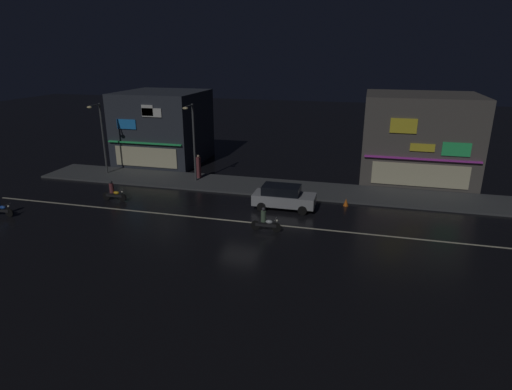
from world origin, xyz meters
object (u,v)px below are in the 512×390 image
Objects in this scene: traffic_cone at (346,202)px; parked_car_near_kerb at (283,197)px; streetlamp_mid at (193,136)px; motorcycle_lead at (113,192)px; motorcycle_opposite_lane at (0,207)px; motorcycle_following at (265,221)px; pedestrian_on_sidewalk at (199,167)px; streetlamp_west at (101,132)px.

parked_car_near_kerb is at bearing -158.74° from traffic_cone.
motorcycle_lead is (-4.07, -5.68, -3.31)m from streetlamp_mid.
streetlamp_mid reaches higher than traffic_cone.
motorcycle_following is at bearing -177.08° from motorcycle_opposite_lane.
streetlamp_west is at bearing 59.73° from pedestrian_on_sidewalk.
streetlamp_west is 17.73m from parked_car_near_kerb.
parked_car_near_kerb is at bearing -14.40° from streetlamp_west.
motorcycle_opposite_lane is (-5.63, -4.62, 0.00)m from motorcycle_lead.
parked_car_near_kerb is 4.15m from motorcycle_following.
streetlamp_mid is at bearing 146.28° from pedestrian_on_sidewalk.
pedestrian_on_sidewalk is at bearing 51.57° from motorcycle_lead.
motorcycle_lead and motorcycle_opposite_lane have the same top height.
streetlamp_mid is 13.34m from traffic_cone.
streetlamp_west is 21.62m from traffic_cone.
streetlamp_mid reaches higher than motorcycle_following.
streetlamp_west reaches higher than traffic_cone.
pedestrian_on_sidewalk reaches higher than traffic_cone.
pedestrian_on_sidewalk is at bearing 148.03° from parked_car_near_kerb.
motorcycle_lead is (4.50, -5.87, -3.19)m from streetlamp_west.
pedestrian_on_sidewalk reaches higher than motorcycle_lead.
motorcycle_lead is at bearing 112.98° from pedestrian_on_sidewalk.
motorcycle_following is (12.10, -2.61, 0.00)m from motorcycle_lead.
traffic_cone is (12.58, -2.51, -3.66)m from streetlamp_mid.
streetlamp_west is 0.97× the size of streetlamp_mid.
parked_car_near_kerb is at bearing -158.26° from pedestrian_on_sidewalk.
pedestrian_on_sidewalk is 14.94m from motorcycle_opposite_lane.
parked_car_near_kerb reaches higher than motorcycle_opposite_lane.
motorcycle_opposite_lane is at bearing -160.75° from traffic_cone.
streetlamp_mid is 12.01m from motorcycle_following.
motorcycle_opposite_lane is (-1.13, -10.49, -3.19)m from streetlamp_west.
parked_car_near_kerb is 19.08m from motorcycle_opposite_lane.
motorcycle_opposite_lane is at bearing -148.35° from motorcycle_lead.
motorcycle_opposite_lane is (-18.06, -6.14, -0.24)m from parked_car_near_kerb.
streetlamp_mid is at bearing -1.27° from streetlamp_west.
streetlamp_mid is (8.57, -0.19, 0.12)m from streetlamp_west.
parked_car_near_kerb is at bearing -26.44° from streetlamp_mid.
pedestrian_on_sidewalk is at bearing 6.03° from streetlamp_west.
streetlamp_west is at bearing -99.69° from motorcycle_opposite_lane.
pedestrian_on_sidewalk is 13.16m from traffic_cone.
streetlamp_west is 18.91m from motorcycle_following.
streetlamp_mid is 1.48× the size of parked_car_near_kerb.
streetlamp_west reaches higher than motorcycle_lead.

